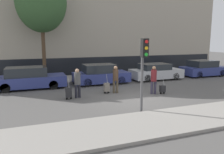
# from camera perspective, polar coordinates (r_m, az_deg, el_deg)

# --- Properties ---
(ground_plane) EXTENTS (80.00, 80.00, 0.00)m
(ground_plane) POSITION_cam_1_polar(r_m,az_deg,el_deg) (12.35, 6.07, -5.49)
(ground_plane) COLOR #565451
(sidewalk_near) EXTENTS (28.00, 2.50, 0.12)m
(sidewalk_near) POSITION_cam_1_polar(r_m,az_deg,el_deg) (9.28, 16.52, -10.67)
(sidewalk_near) COLOR gray
(sidewalk_near) RESTS_ON ground_plane
(sidewalk_far) EXTENTS (28.00, 3.00, 0.12)m
(sidewalk_far) POSITION_cam_1_polar(r_m,az_deg,el_deg) (18.72, -3.42, -0.02)
(sidewalk_far) COLOR gray
(sidewalk_far) RESTS_ON ground_plane
(building_facade) EXTENTS (28.00, 3.22, 9.14)m
(building_facade) POSITION_cam_1_polar(r_m,az_deg,el_deg) (22.14, -6.45, 13.14)
(building_facade) COLOR #A89E8C
(building_facade) RESTS_ON ground_plane
(parked_car_0) EXTENTS (4.64, 1.82, 1.44)m
(parked_car_0) POSITION_cam_1_polar(r_m,az_deg,el_deg) (15.53, -20.86, -0.39)
(parked_car_0) COLOR navy
(parked_car_0) RESTS_ON ground_plane
(parked_car_1) EXTENTS (4.08, 1.83, 1.44)m
(parked_car_1) POSITION_cam_1_polar(r_m,az_deg,el_deg) (16.18, -2.99, 0.62)
(parked_car_1) COLOR navy
(parked_car_1) RESTS_ON ground_plane
(parked_car_2) EXTENTS (4.18, 1.85, 1.31)m
(parked_car_2) POSITION_cam_1_polar(r_m,az_deg,el_deg) (18.19, 11.34, 1.31)
(parked_car_2) COLOR #B7BABF
(parked_car_2) RESTS_ON ground_plane
(parked_car_3) EXTENTS (3.99, 1.89, 1.41)m
(parked_car_3) POSITION_cam_1_polar(r_m,az_deg,el_deg) (21.22, 22.74, 2.03)
(parked_car_3) COLOR navy
(parked_car_3) RESTS_ON ground_plane
(pedestrian_left) EXTENTS (0.34, 0.34, 1.65)m
(pedestrian_left) POSITION_cam_1_polar(r_m,az_deg,el_deg) (12.29, -9.01, -1.16)
(pedestrian_left) COLOR #23232D
(pedestrian_left) RESTS_ON ground_plane
(trolley_left) EXTENTS (0.34, 0.29, 1.21)m
(trolley_left) POSITION_cam_1_polar(r_m,az_deg,el_deg) (12.17, -11.24, -3.95)
(trolley_left) COLOR #262628
(trolley_left) RESTS_ON ground_plane
(pedestrian_center) EXTENTS (0.35, 0.34, 1.67)m
(pedestrian_center) POSITION_cam_1_polar(r_m,az_deg,el_deg) (13.24, 0.94, -0.21)
(pedestrian_center) COLOR #4C4233
(pedestrian_center) RESTS_ON ground_plane
(trolley_center) EXTENTS (0.34, 0.29, 1.18)m
(trolley_center) POSITION_cam_1_polar(r_m,az_deg,el_deg) (13.26, -1.40, -2.70)
(trolley_center) COLOR slate
(trolley_center) RESTS_ON ground_plane
(pedestrian_right) EXTENTS (0.34, 0.34, 1.69)m
(pedestrian_right) POSITION_cam_1_polar(r_m,az_deg,el_deg) (13.22, 10.84, -0.33)
(pedestrian_right) COLOR #383347
(pedestrian_right) RESTS_ON ground_plane
(trolley_right) EXTENTS (0.34, 0.29, 1.06)m
(trolley_right) POSITION_cam_1_polar(r_m,az_deg,el_deg) (13.47, 13.05, -3.01)
(trolley_right) COLOR #262628
(trolley_right) RESTS_ON ground_plane
(traffic_light) EXTENTS (0.28, 0.47, 3.29)m
(traffic_light) POSITION_cam_1_polar(r_m,az_deg,el_deg) (9.49, 8.26, 4.33)
(traffic_light) COLOR #515154
(traffic_light) RESTS_ON ground_plane
(parked_bicycle) EXTENTS (1.77, 0.06, 0.96)m
(parked_bicycle) POSITION_cam_1_polar(r_m,az_deg,el_deg) (18.80, -2.31, 1.36)
(parked_bicycle) COLOR black
(parked_bicycle) RESTS_ON sidewalk_far
(bare_tree_near_crossing) EXTENTS (3.80, 3.80, 8.28)m
(bare_tree_near_crossing) POSITION_cam_1_polar(r_m,az_deg,el_deg) (18.17, -18.02, 18.25)
(bare_tree_near_crossing) COLOR #4C3826
(bare_tree_near_crossing) RESTS_ON sidewalk_far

